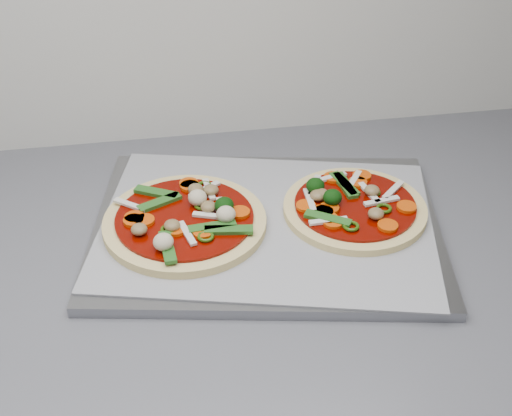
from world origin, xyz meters
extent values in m
cube|color=#58595F|center=(0.00, 1.30, 0.88)|extent=(3.60, 0.60, 0.04)
cube|color=gray|center=(-0.18, 1.34, 0.91)|extent=(0.48, 0.39, 0.01)
cube|color=#939399|center=(-0.18, 1.34, 0.91)|extent=(0.47, 0.39, 0.00)
cylinder|color=#ECD584|center=(-0.28, 1.34, 0.92)|extent=(0.22, 0.22, 0.01)
cylinder|color=#730800|center=(-0.28, 1.34, 0.93)|extent=(0.19, 0.19, 0.00)
ellipsoid|color=olive|center=(-0.24, 1.39, 0.94)|extent=(0.03, 0.03, 0.01)
cube|color=#2A6A21|center=(-0.23, 1.31, 0.93)|extent=(0.06, 0.02, 0.00)
cube|color=#2A6A21|center=(-0.30, 1.28, 0.93)|extent=(0.02, 0.06, 0.00)
ellipsoid|color=beige|center=(-0.23, 1.33, 0.94)|extent=(0.03, 0.03, 0.02)
cylinder|color=#E74504|center=(-0.34, 1.35, 0.93)|extent=(0.03, 0.03, 0.00)
ellipsoid|color=olive|center=(-0.26, 1.39, 0.94)|extent=(0.02, 0.02, 0.01)
cylinder|color=#E74504|center=(-0.29, 1.32, 0.93)|extent=(0.03, 0.03, 0.00)
cube|color=silver|center=(-0.34, 1.38, 0.93)|extent=(0.04, 0.04, 0.00)
cylinder|color=#E74504|center=(-0.33, 1.34, 0.93)|extent=(0.03, 0.03, 0.00)
torus|color=#2A4B0B|center=(-0.30, 1.32, 0.93)|extent=(0.03, 0.03, 0.00)
cylinder|color=#E74504|center=(-0.27, 1.41, 0.93)|extent=(0.03, 0.03, 0.00)
ellipsoid|color=beige|center=(-0.31, 1.29, 0.94)|extent=(0.03, 0.03, 0.02)
cube|color=#2A6A21|center=(-0.31, 1.40, 0.93)|extent=(0.06, 0.04, 0.00)
torus|color=#2A4B0B|center=(-0.25, 1.41, 0.93)|extent=(0.03, 0.03, 0.00)
torus|color=#2A4B0B|center=(-0.26, 1.30, 0.93)|extent=(0.02, 0.02, 0.00)
cube|color=#2A6A21|center=(-0.25, 1.32, 0.93)|extent=(0.06, 0.02, 0.00)
cylinder|color=#E74504|center=(-0.34, 1.34, 0.93)|extent=(0.03, 0.03, 0.00)
cube|color=silver|center=(-0.25, 1.40, 0.93)|extent=(0.04, 0.03, 0.00)
ellipsoid|color=#0C3909|center=(-0.23, 1.35, 0.94)|extent=(0.03, 0.03, 0.02)
cube|color=silver|center=(-0.23, 1.35, 0.93)|extent=(0.01, 0.05, 0.00)
cube|color=silver|center=(-0.28, 1.31, 0.93)|extent=(0.02, 0.05, 0.00)
cube|color=#2A6A21|center=(-0.31, 1.38, 0.93)|extent=(0.06, 0.04, 0.00)
ellipsoid|color=olive|center=(-0.25, 1.35, 0.94)|extent=(0.03, 0.03, 0.01)
cylinder|color=#E74504|center=(-0.26, 1.31, 0.93)|extent=(0.04, 0.04, 0.00)
torus|color=#2A4B0B|center=(-0.25, 1.36, 0.93)|extent=(0.03, 0.03, 0.00)
cube|color=silver|center=(-0.24, 1.34, 0.93)|extent=(0.05, 0.02, 0.00)
cylinder|color=#E74504|center=(-0.21, 1.34, 0.93)|extent=(0.03, 0.03, 0.00)
cube|color=silver|center=(-0.24, 1.40, 0.93)|extent=(0.01, 0.05, 0.00)
ellipsoid|color=olive|center=(-0.33, 1.32, 0.94)|extent=(0.03, 0.03, 0.01)
ellipsoid|color=olive|center=(-0.29, 1.32, 0.94)|extent=(0.03, 0.03, 0.01)
ellipsoid|color=beige|center=(-0.26, 1.37, 0.94)|extent=(0.03, 0.03, 0.02)
cylinder|color=#E74504|center=(-0.26, 1.41, 0.93)|extent=(0.03, 0.03, 0.00)
cylinder|color=#ECD584|center=(-0.06, 1.34, 0.92)|extent=(0.22, 0.22, 0.01)
cylinder|color=#730800|center=(-0.06, 1.34, 0.93)|extent=(0.19, 0.19, 0.00)
cylinder|color=#E74504|center=(-0.10, 1.33, 0.93)|extent=(0.03, 0.03, 0.00)
cube|color=silver|center=(-0.04, 1.36, 0.93)|extent=(0.02, 0.05, 0.00)
cylinder|color=#E74504|center=(-0.11, 1.33, 0.93)|extent=(0.03, 0.03, 0.00)
ellipsoid|color=olive|center=(-0.04, 1.35, 0.94)|extent=(0.03, 0.03, 0.01)
cylinder|color=#E74504|center=(-0.10, 1.30, 0.93)|extent=(0.03, 0.03, 0.00)
cylinder|color=#E74504|center=(-0.05, 1.38, 0.93)|extent=(0.03, 0.03, 0.00)
ellipsoid|color=olive|center=(-0.10, 1.36, 0.94)|extent=(0.03, 0.03, 0.01)
cylinder|color=#E74504|center=(-0.08, 1.40, 0.93)|extent=(0.03, 0.03, 0.00)
cube|color=silver|center=(-0.12, 1.35, 0.93)|extent=(0.01, 0.05, 0.00)
cylinder|color=#E74504|center=(-0.11, 1.33, 0.93)|extent=(0.04, 0.04, 0.00)
cube|color=silver|center=(-0.08, 1.40, 0.93)|extent=(0.05, 0.02, 0.00)
cube|color=silver|center=(-0.10, 1.38, 0.93)|extent=(0.03, 0.05, 0.00)
cylinder|color=#E74504|center=(-0.13, 1.34, 0.93)|extent=(0.03, 0.03, 0.00)
cylinder|color=#E74504|center=(-0.04, 1.28, 0.93)|extent=(0.03, 0.03, 0.00)
cylinder|color=#E74504|center=(0.00, 1.32, 0.93)|extent=(0.03, 0.03, 0.00)
ellipsoid|color=olive|center=(-0.11, 1.36, 0.94)|extent=(0.03, 0.03, 0.01)
cube|color=silver|center=(-0.11, 1.31, 0.93)|extent=(0.05, 0.01, 0.00)
ellipsoid|color=olive|center=(-0.05, 1.30, 0.94)|extent=(0.02, 0.02, 0.01)
ellipsoid|color=#0C3909|center=(-0.09, 1.34, 0.94)|extent=(0.03, 0.03, 0.02)
cube|color=#2A6A21|center=(-0.06, 1.38, 0.93)|extent=(0.02, 0.06, 0.00)
ellipsoid|color=#0C3909|center=(-0.11, 1.37, 0.94)|extent=(0.02, 0.02, 0.02)
torus|color=#2A4B0B|center=(-0.03, 1.36, 0.93)|extent=(0.02, 0.02, 0.00)
cylinder|color=#E74504|center=(-0.04, 1.40, 0.93)|extent=(0.03, 0.03, 0.00)
cube|color=silver|center=(-0.05, 1.39, 0.93)|extent=(0.03, 0.04, 0.00)
torus|color=#2A4B0B|center=(-0.08, 1.29, 0.93)|extent=(0.03, 0.03, 0.00)
cube|color=#2A6A21|center=(-0.11, 1.31, 0.93)|extent=(0.06, 0.04, 0.00)
cube|color=silver|center=(-0.01, 1.36, 0.93)|extent=(0.04, 0.04, 0.00)
cube|color=silver|center=(-0.03, 1.34, 0.93)|extent=(0.05, 0.02, 0.00)
cylinder|color=#E74504|center=(-0.11, 1.31, 0.93)|extent=(0.03, 0.03, 0.00)
torus|color=#2A4B0B|center=(-0.03, 1.32, 0.93)|extent=(0.03, 0.03, 0.00)
cube|color=#2A6A21|center=(-0.07, 1.38, 0.93)|extent=(0.03, 0.06, 0.00)
camera|label=1|loc=(-0.31, 0.63, 1.44)|focal=50.00mm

